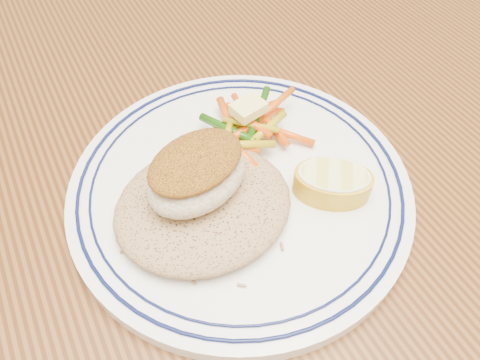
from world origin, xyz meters
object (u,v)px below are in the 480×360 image
at_px(dining_table, 267,215).
at_px(fish_fillet, 197,173).
at_px(plate, 240,188).
at_px(vegetable_pile, 248,127).
at_px(rice_pilaf, 203,203).
at_px(lemon_wedge, 333,182).

bearing_deg(dining_table, fish_fillet, -160.28).
distance_m(plate, fish_fillet, 0.06).
relative_size(plate, vegetable_pile, 2.72).
relative_size(rice_pilaf, vegetable_pile, 1.34).
xyz_separation_m(dining_table, lemon_wedge, (0.02, -0.07, 0.13)).
height_order(vegetable_pile, lemon_wedge, vegetable_pile).
bearing_deg(plate, rice_pilaf, -161.93).
relative_size(dining_table, lemon_wedge, 17.99).
distance_m(rice_pilaf, fish_fillet, 0.03).
distance_m(plate, vegetable_pile, 0.06).
bearing_deg(lemon_wedge, plate, 144.77).
bearing_deg(lemon_wedge, vegetable_pile, 108.73).
relative_size(rice_pilaf, lemon_wedge, 1.75).
height_order(plate, rice_pilaf, rice_pilaf).
bearing_deg(plate, fish_fillet, -171.56).
height_order(dining_table, vegetable_pile, vegetable_pile).
xyz_separation_m(dining_table, vegetable_pile, (-0.02, 0.02, 0.13)).
height_order(fish_fillet, vegetable_pile, fish_fillet).
relative_size(fish_fillet, lemon_wedge, 1.19).
xyz_separation_m(plate, vegetable_pile, (0.03, 0.05, 0.02)).
relative_size(vegetable_pile, lemon_wedge, 1.31).
height_order(dining_table, lemon_wedge, lemon_wedge).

